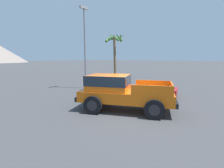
% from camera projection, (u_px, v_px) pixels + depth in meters
% --- Properties ---
extents(ground_plane, '(320.00, 320.00, 0.00)m').
position_uv_depth(ground_plane, '(130.00, 113.00, 9.00)').
color(ground_plane, '#424244').
extents(orange_pickup_truck, '(3.95, 5.46, 1.91)m').
position_uv_depth(orange_pickup_truck, '(119.00, 90.00, 9.42)').
color(orange_pickup_truck, orange).
rests_on(orange_pickup_truck, ground_plane).
extents(red_convertible_car, '(2.95, 4.83, 1.05)m').
position_uv_depth(red_convertible_car, '(146.00, 90.00, 13.26)').
color(red_convertible_car, red).
rests_on(red_convertible_car, ground_plane).
extents(street_lamp_post, '(0.90, 0.24, 7.28)m').
position_uv_depth(street_lamp_post, '(85.00, 40.00, 15.71)').
color(street_lamp_post, slate).
rests_on(street_lamp_post, ground_plane).
extents(palm_tree_short, '(2.78, 2.71, 6.28)m').
position_uv_depth(palm_tree_short, '(115.00, 44.00, 24.41)').
color(palm_tree_short, brown).
rests_on(palm_tree_short, ground_plane).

